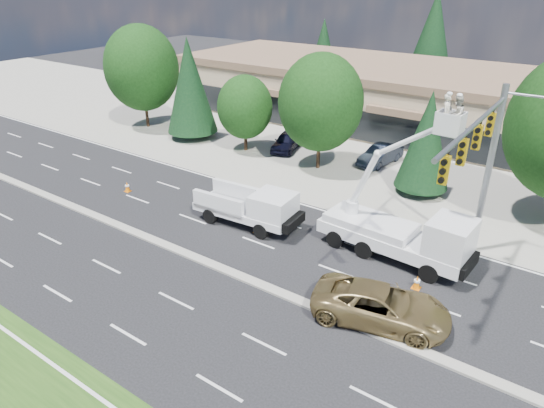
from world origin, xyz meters
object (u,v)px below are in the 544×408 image
Objects in this scene: utility_pickup at (252,211)px; bucket_truck at (406,228)px; signal_mast at (483,157)px; minivan at (381,305)px.

bucket_truck reaches higher than utility_pickup.
utility_pickup is (-11.57, -2.39, -5.08)m from signal_mast.
bucket_truck is at bearing 5.69° from utility_pickup.
utility_pickup is 8.93m from bucket_truck.
signal_mast reaches higher than minivan.
bucket_truck reaches higher than signal_mast.
utility_pickup is at bearing -168.33° from signal_mast.
bucket_truck is at bearing -162.47° from signal_mast.
signal_mast is 5.09m from bucket_truck.
signal_mast reaches higher than utility_pickup.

